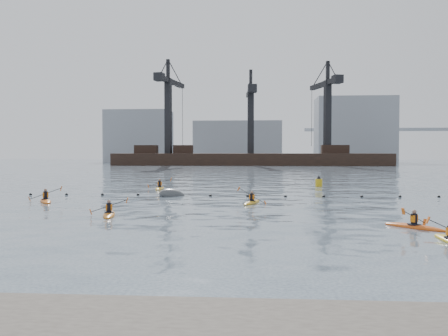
% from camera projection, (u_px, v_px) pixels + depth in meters
% --- Properties ---
extents(ground, '(400.00, 400.00, 0.00)m').
position_uv_depth(ground, '(204.00, 260.00, 15.62)').
color(ground, '#3A4554').
rests_on(ground, ground).
extents(float_line, '(33.24, 0.73, 0.24)m').
position_uv_depth(float_line, '(229.00, 196.00, 38.12)').
color(float_line, black).
rests_on(float_line, ground).
extents(barge_pier, '(72.00, 19.30, 29.50)m').
position_uv_depth(barge_pier, '(250.00, 158.00, 125.23)').
color(barge_pier, black).
rests_on(barge_pier, ground).
extents(skyline, '(141.00, 28.00, 22.00)m').
position_uv_depth(skyline, '(259.00, 135.00, 164.95)').
color(skyline, gray).
rests_on(skyline, ground).
extents(kayaker_0, '(2.11, 3.19, 1.13)m').
position_uv_depth(kayaker_0, '(109.00, 214.00, 26.61)').
color(kayaker_0, orange).
rests_on(kayaker_0, ground).
extents(kayaker_2, '(2.22, 3.26, 1.22)m').
position_uv_depth(kayaker_2, '(46.00, 200.00, 33.90)').
color(kayaker_2, orange).
rests_on(kayaker_2, ground).
extents(kayaker_3, '(2.08, 3.09, 1.25)m').
position_uv_depth(kayaker_3, '(252.00, 202.00, 32.90)').
color(kayaker_3, gold).
rests_on(kayaker_3, ground).
extents(kayaker_4, '(2.56, 2.64, 1.15)m').
position_uv_depth(kayaker_4, '(414.00, 226.00, 22.24)').
color(kayaker_4, '#D14F13').
rests_on(kayaker_4, ground).
extents(kayaker_5, '(2.35, 3.48, 1.22)m').
position_uv_depth(kayaker_5, '(160.00, 188.00, 45.59)').
color(kayaker_5, gold).
rests_on(kayaker_5, ground).
extents(mooring_buoy, '(2.77, 2.42, 1.57)m').
position_uv_depth(mooring_buoy, '(173.00, 196.00, 38.29)').
color(mooring_buoy, '#383A3D').
rests_on(mooring_buoy, ground).
extents(nav_buoy, '(0.71, 0.71, 1.30)m').
position_uv_depth(nav_buoy, '(319.00, 183.00, 48.78)').
color(nav_buoy, gold).
rests_on(nav_buoy, ground).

